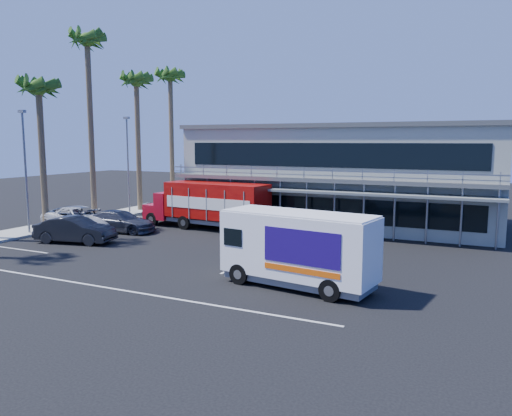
% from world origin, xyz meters
% --- Properties ---
extents(ground, '(120.00, 120.00, 0.00)m').
position_xyz_m(ground, '(0.00, 0.00, 0.00)').
color(ground, black).
rests_on(ground, ground).
extents(building, '(22.40, 12.00, 7.30)m').
position_xyz_m(building, '(3.00, 14.94, 3.66)').
color(building, '#9C9F92').
rests_on(building, ground).
extents(curb_strip, '(3.00, 32.00, 0.16)m').
position_xyz_m(curb_strip, '(-15.00, 6.00, 0.08)').
color(curb_strip, '#A5A399').
rests_on(curb_strip, ground).
extents(palm_c, '(2.80, 2.80, 10.75)m').
position_xyz_m(palm_c, '(-14.90, 3.00, 9.21)').
color(palm_c, brown).
rests_on(palm_c, ground).
extents(palm_d, '(2.80, 2.80, 14.75)m').
position_xyz_m(palm_d, '(-15.20, 8.00, 12.80)').
color(palm_d, brown).
rests_on(palm_d, ground).
extents(palm_e, '(2.80, 2.80, 12.25)m').
position_xyz_m(palm_e, '(-14.70, 13.00, 10.57)').
color(palm_e, brown).
rests_on(palm_e, ground).
extents(palm_f, '(2.80, 2.80, 13.25)m').
position_xyz_m(palm_f, '(-15.10, 18.50, 11.47)').
color(palm_f, brown).
rests_on(palm_f, ground).
extents(light_pole_near, '(0.50, 0.25, 8.09)m').
position_xyz_m(light_pole_near, '(-14.20, 1.00, 4.50)').
color(light_pole_near, gray).
rests_on(light_pole_near, ground).
extents(light_pole_far, '(0.50, 0.25, 8.09)m').
position_xyz_m(light_pole_far, '(-14.20, 11.00, 4.50)').
color(light_pole_far, gray).
rests_on(light_pole_far, ground).
extents(red_truck, '(9.84, 3.15, 3.26)m').
position_xyz_m(red_truck, '(-4.67, 8.00, 1.79)').
color(red_truck, '#A50D1C').
rests_on(red_truck, ground).
extents(white_van, '(6.77, 3.11, 3.19)m').
position_xyz_m(white_van, '(5.98, -2.42, 1.69)').
color(white_van, white).
rests_on(white_van, ground).
extents(parked_car_b, '(5.07, 2.71, 1.59)m').
position_xyz_m(parked_car_b, '(-9.50, 0.39, 0.79)').
color(parked_car_b, black).
rests_on(parked_car_b, ground).
extents(parked_car_c, '(6.26, 3.72, 1.63)m').
position_xyz_m(parked_car_c, '(-12.50, 3.73, 0.82)').
color(parked_car_c, silver).
rests_on(parked_car_c, ground).
extents(parked_car_d, '(5.19, 2.58, 1.45)m').
position_xyz_m(parked_car_d, '(-9.50, 4.42, 0.72)').
color(parked_car_d, '#2F323F').
rests_on(parked_car_d, ground).
extents(parked_car_e, '(5.40, 3.52, 1.71)m').
position_xyz_m(parked_car_e, '(-9.50, 10.80, 0.85)').
color(parked_car_e, gray).
rests_on(parked_car_e, ground).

